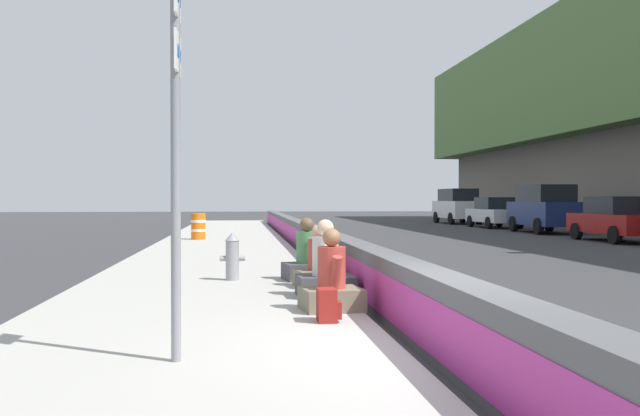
% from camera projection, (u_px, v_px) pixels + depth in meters
% --- Properties ---
extents(ground_plane, '(160.00, 160.00, 0.00)m').
position_uv_depth(ground_plane, '(447.00, 361.00, 6.70)').
color(ground_plane, '#353538').
rests_on(ground_plane, ground).
extents(sidewalk_strip, '(80.00, 4.40, 0.14)m').
position_uv_depth(sidewalk_strip, '(178.00, 361.00, 6.39)').
color(sidewalk_strip, '#A8A59E').
rests_on(sidewalk_strip, ground_plane).
extents(jersey_barrier, '(76.00, 0.45, 0.85)m').
position_uv_depth(jersey_barrier, '(447.00, 318.00, 6.70)').
color(jersey_barrier, '#545456').
rests_on(jersey_barrier, ground_plane).
extents(route_sign_post, '(0.44, 0.09, 3.60)m').
position_uv_depth(route_sign_post, '(176.00, 134.00, 6.08)').
color(route_sign_post, gray).
rests_on(route_sign_post, sidewalk_strip).
extents(fire_hydrant, '(0.26, 0.46, 0.88)m').
position_uv_depth(fire_hydrant, '(232.00, 256.00, 12.20)').
color(fire_hydrant, gray).
rests_on(fire_hydrant, sidewalk_strip).
extents(seated_person_foreground, '(0.77, 0.86, 1.09)m').
position_uv_depth(seated_person_foreground, '(332.00, 284.00, 8.92)').
color(seated_person_foreground, '#706651').
rests_on(seated_person_foreground, sidewalk_strip).
extents(seated_person_middle, '(0.76, 0.88, 1.17)m').
position_uv_depth(seated_person_middle, '(325.00, 272.00, 10.20)').
color(seated_person_middle, '#424247').
rests_on(seated_person_middle, sidewalk_strip).
extents(seated_person_rear, '(0.76, 0.85, 1.04)m').
position_uv_depth(seated_person_rear, '(318.00, 267.00, 11.31)').
color(seated_person_rear, '#706651').
rests_on(seated_person_rear, sidewalk_strip).
extents(seated_person_far, '(0.82, 0.92, 1.14)m').
position_uv_depth(seated_person_far, '(307.00, 260.00, 12.26)').
color(seated_person_far, '#424247').
rests_on(seated_person_far, sidewalk_strip).
extents(backpack, '(0.32, 0.28, 0.40)m').
position_uv_depth(backpack, '(328.00, 306.00, 8.07)').
color(backpack, maroon).
rests_on(backpack, sidewalk_strip).
extents(construction_barrel, '(0.54, 0.54, 0.95)m').
position_uv_depth(construction_barrel, '(198.00, 226.00, 24.47)').
color(construction_barrel, orange).
rests_on(construction_barrel, sidewalk_strip).
extents(parked_car_fourth, '(4.54, 2.04, 1.71)m').
position_uv_depth(parked_car_fourth, '(617.00, 219.00, 25.35)').
color(parked_car_fourth, maroon).
rests_on(parked_car_fourth, ground_plane).
extents(parked_car_midline, '(4.87, 2.21, 2.28)m').
position_uv_depth(parked_car_midline, '(544.00, 208.00, 31.86)').
color(parked_car_midline, navy).
rests_on(parked_car_midline, ground_plane).
extents(parked_car_far, '(4.50, 1.95, 1.71)m').
position_uv_depth(parked_car_far, '(494.00, 212.00, 37.60)').
color(parked_car_far, silver).
rests_on(parked_car_far, ground_plane).
extents(parked_car_farther, '(4.83, 2.12, 2.28)m').
position_uv_depth(parked_car_farther, '(457.00, 206.00, 43.90)').
color(parked_car_farther, silver).
rests_on(parked_car_farther, ground_plane).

